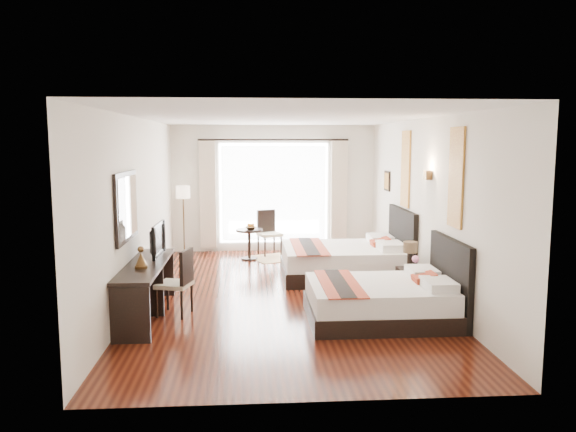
{
  "coord_description": "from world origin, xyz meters",
  "views": [
    {
      "loc": [
        -0.54,
        -8.71,
        2.41
      ],
      "look_at": [
        0.09,
        0.4,
        1.22
      ],
      "focal_mm": 35.0,
      "sensor_mm": 36.0,
      "label": 1
    }
  ],
  "objects": [
    {
      "name": "bed_near",
      "position": [
        1.31,
        -1.36,
        0.29
      ],
      "size": [
        2.0,
        1.56,
        1.12
      ],
      "color": "black",
      "rests_on": "floor"
    },
    {
      "name": "wall_sconce",
      "position": [
        2.19,
        -0.28,
        1.92
      ],
      "size": [
        0.1,
        0.14,
        0.14
      ],
      "primitive_type": "cube",
      "color": "#473119",
      "rests_on": "wall_headboard"
    },
    {
      "name": "nightstand",
      "position": [
        1.98,
        -0.28,
        0.23
      ],
      "size": [
        0.38,
        0.47,
        0.45
      ],
      "primitive_type": "cube",
      "color": "black",
      "rests_on": "floor"
    },
    {
      "name": "console_desk",
      "position": [
        -1.99,
        -0.98,
        0.38
      ],
      "size": [
        0.5,
        2.2,
        0.76
      ],
      "primitive_type": "cube",
      "color": "black",
      "rests_on": "floor"
    },
    {
      "name": "bed_far",
      "position": [
        1.21,
        1.09,
        0.32
      ],
      "size": [
        2.2,
        1.71,
        1.24
      ],
      "color": "black",
      "rests_on": "floor"
    },
    {
      "name": "television",
      "position": [
        -1.97,
        -0.43,
        1.0
      ],
      "size": [
        0.14,
        0.84,
        0.48
      ],
      "primitive_type": "imported",
      "rotation": [
        0.0,
        0.0,
        1.54
      ],
      "color": "black",
      "rests_on": "console_desk"
    },
    {
      "name": "wall_headboard",
      "position": [
        2.25,
        0.0,
        1.4
      ],
      "size": [
        0.01,
        7.5,
        2.8
      ],
      "primitive_type": "cube",
      "color": "silver",
      "rests_on": "floor"
    },
    {
      "name": "window_glass",
      "position": [
        0.0,
        3.73,
        1.3
      ],
      "size": [
        2.4,
        0.02,
        2.2
      ],
      "primitive_type": "cube",
      "color": "white",
      "rests_on": "wall_window"
    },
    {
      "name": "drape_left",
      "position": [
        -1.45,
        3.63,
        1.28
      ],
      "size": [
        0.35,
        0.14,
        2.35
      ],
      "primitive_type": "cube",
      "color": "#B5A28C",
      "rests_on": "floor"
    },
    {
      "name": "floor",
      "position": [
        0.0,
        0.0,
        -0.01
      ],
      "size": [
        4.5,
        7.5,
        0.01
      ],
      "primitive_type": "cube",
      "color": "#321009",
      "rests_on": "ground"
    },
    {
      "name": "bronze_figurine",
      "position": [
        -1.99,
        -1.27,
        0.88
      ],
      "size": [
        0.18,
        0.18,
        0.26
      ],
      "primitive_type": null,
      "rotation": [
        0.0,
        0.0,
        0.04
      ],
      "color": "#473119",
      "rests_on": "console_desk"
    },
    {
      "name": "window_chair",
      "position": [
        -0.12,
        3.26,
        0.29
      ],
      "size": [
        0.58,
        0.58,
        0.97
      ],
      "rotation": [
        0.0,
        0.0,
        -1.2
      ],
      "color": "beige",
      "rests_on": "floor"
    },
    {
      "name": "vase",
      "position": [
        1.98,
        -0.47,
        0.57
      ],
      "size": [
        0.14,
        0.14,
        0.14
      ],
      "primitive_type": "imported",
      "rotation": [
        0.0,
        0.0,
        -0.01
      ],
      "color": "black",
      "rests_on": "nightstand"
    },
    {
      "name": "table_lamp",
      "position": [
        1.99,
        -0.14,
        0.75
      ],
      "size": [
        0.23,
        0.23,
        0.36
      ],
      "color": "black",
      "rests_on": "nightstand"
    },
    {
      "name": "desk_chair",
      "position": [
        -1.59,
        -0.94,
        0.29
      ],
      "size": [
        0.54,
        0.54,
        0.94
      ],
      "rotation": [
        0.0,
        0.0,
        2.87
      ],
      "color": "beige",
      "rests_on": "floor"
    },
    {
      "name": "wall_window",
      "position": [
        0.0,
        3.75,
        1.4
      ],
      "size": [
        4.5,
        0.01,
        2.8
      ],
      "primitive_type": "cube",
      "color": "silver",
      "rests_on": "floor"
    },
    {
      "name": "sheer_curtain",
      "position": [
        0.0,
        3.67,
        1.3
      ],
      "size": [
        2.3,
        0.02,
        2.1
      ],
      "primitive_type": "cube",
      "color": "white",
      "rests_on": "wall_window"
    },
    {
      "name": "side_table",
      "position": [
        -0.55,
        2.8,
        0.32
      ],
      "size": [
        0.55,
        0.55,
        0.64
      ],
      "primitive_type": "cylinder",
      "color": "black",
      "rests_on": "floor"
    },
    {
      "name": "wall_entry",
      "position": [
        0.0,
        -3.75,
        1.4
      ],
      "size": [
        4.5,
        0.01,
        2.8
      ],
      "primitive_type": "cube",
      "color": "silver",
      "rests_on": "floor"
    },
    {
      "name": "fruit_bowl",
      "position": [
        -0.52,
        2.76,
        0.66
      ],
      "size": [
        0.27,
        0.27,
        0.06
      ],
      "primitive_type": "imported",
      "rotation": [
        0.0,
        0.0,
        0.21
      ],
      "color": "#422717",
      "rests_on": "side_table"
    },
    {
      "name": "jute_rug",
      "position": [
        0.17,
        2.94,
        0.01
      ],
      "size": [
        1.53,
        1.31,
        0.01
      ],
      "primitive_type": "cube",
      "rotation": [
        0.0,
        0.0,
        0.4
      ],
      "color": "tan",
      "rests_on": "floor"
    },
    {
      "name": "mirror_frame",
      "position": [
        -2.22,
        -0.98,
        1.55
      ],
      "size": [
        0.04,
        1.25,
        0.95
      ],
      "primitive_type": "cube",
      "color": "black",
      "rests_on": "wall_desk"
    },
    {
      "name": "art_panel_far",
      "position": [
        2.23,
        1.09,
        1.95
      ],
      "size": [
        0.03,
        0.5,
        1.35
      ],
      "primitive_type": "cube",
      "color": "#8D3914",
      "rests_on": "wall_headboard"
    },
    {
      "name": "art_panel_near",
      "position": [
        2.23,
        -1.36,
        1.95
      ],
      "size": [
        0.03,
        0.5,
        1.35
      ],
      "primitive_type": "cube",
      "color": "#8D3914",
      "rests_on": "wall_headboard"
    },
    {
      "name": "floor_lamp",
      "position": [
        -1.97,
        3.45,
        1.26
      ],
      "size": [
        0.3,
        0.3,
        1.49
      ],
      "color": "black",
      "rests_on": "floor"
    },
    {
      "name": "ceiling",
      "position": [
        0.0,
        0.0,
        2.79
      ],
      "size": [
        4.5,
        7.5,
        0.02
      ],
      "primitive_type": "cube",
      "color": "white",
      "rests_on": "wall_headboard"
    },
    {
      "name": "mirror_glass",
      "position": [
        -2.19,
        -0.98,
        1.55
      ],
      "size": [
        0.01,
        1.12,
        0.82
      ],
      "primitive_type": "cube",
      "color": "white",
      "rests_on": "mirror_frame"
    },
    {
      "name": "drape_right",
      "position": [
        1.45,
        3.63,
        1.28
      ],
      "size": [
        0.35,
        0.14,
        2.35
      ],
      "primitive_type": "cube",
      "color": "#B5A28C",
      "rests_on": "floor"
    },
    {
      "name": "wall_desk",
      "position": [
        -2.25,
        0.0,
        1.4
      ],
      "size": [
        0.01,
        7.5,
        2.8
      ],
      "primitive_type": "cube",
      "color": "silver",
      "rests_on": "floor"
    }
  ]
}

